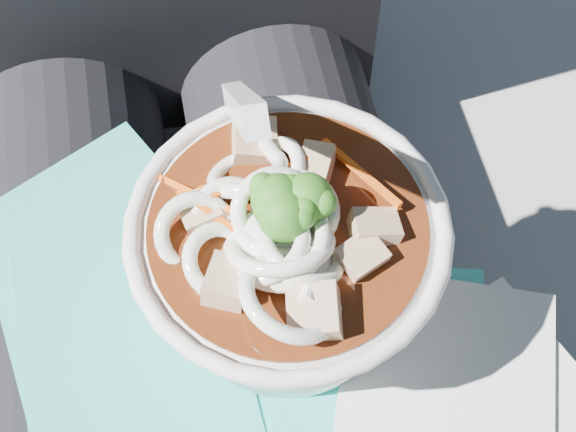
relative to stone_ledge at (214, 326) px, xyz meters
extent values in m
cube|color=gray|center=(0.00, 0.00, 0.00)|extent=(1.05, 0.61, 0.42)
cylinder|color=black|center=(-0.09, -0.15, 0.29)|extent=(0.15, 0.48, 0.15)
cylinder|color=black|center=(0.09, -0.15, 0.29)|extent=(0.15, 0.48, 0.15)
cube|color=#29ADA4|center=(-0.02, -0.15, 0.37)|extent=(0.21, 0.23, 0.00)
cube|color=#29ADA4|center=(0.06, -0.19, 0.37)|extent=(0.21, 0.21, 0.00)
cube|color=#29ADA4|center=(0.05, -0.18, 0.37)|extent=(0.21, 0.21, 0.00)
cube|color=#29ADA4|center=(0.03, -0.21, 0.37)|extent=(0.21, 0.20, 0.00)
cube|color=#29ADA4|center=(-0.05, -0.10, 0.37)|extent=(0.19, 0.21, 0.00)
cube|color=#29ADA4|center=(0.06, -0.19, 0.37)|extent=(0.17, 0.15, 0.00)
cube|color=#29ADA4|center=(-0.04, -0.15, 0.38)|extent=(0.14, 0.16, 0.00)
cube|color=#29ADA4|center=(0.10, -0.21, 0.38)|extent=(0.15, 0.17, 0.00)
cube|color=silver|center=(0.15, -0.24, 0.38)|extent=(0.16, 0.16, 0.00)
cube|color=silver|center=(0.13, -0.21, 0.39)|extent=(0.15, 0.15, 0.00)
torus|color=white|center=(0.05, -0.15, 0.47)|extent=(0.17, 0.17, 0.01)
cylinder|color=#471C0A|center=(0.05, -0.15, 0.47)|extent=(0.14, 0.14, 0.01)
torus|color=white|center=(0.02, -0.16, 0.47)|extent=(0.05, 0.05, 0.03)
torus|color=white|center=(0.05, -0.12, 0.47)|extent=(0.06, 0.07, 0.05)
torus|color=white|center=(0.05, -0.17, 0.47)|extent=(0.06, 0.06, 0.04)
torus|color=white|center=(0.05, -0.17, 0.47)|extent=(0.04, 0.04, 0.02)
torus|color=white|center=(0.04, -0.12, 0.48)|extent=(0.06, 0.06, 0.04)
torus|color=white|center=(0.05, -0.19, 0.48)|extent=(0.07, 0.07, 0.04)
torus|color=white|center=(0.05, -0.16, 0.48)|extent=(0.07, 0.06, 0.04)
torus|color=white|center=(0.05, -0.16, 0.48)|extent=(0.07, 0.07, 0.04)
torus|color=white|center=(0.03, -0.14, 0.47)|extent=(0.06, 0.05, 0.04)
torus|color=white|center=(0.01, -0.15, 0.47)|extent=(0.06, 0.05, 0.04)
torus|color=white|center=(0.06, -0.15, 0.48)|extent=(0.06, 0.06, 0.02)
torus|color=white|center=(0.05, -0.14, 0.48)|extent=(0.06, 0.05, 0.04)
torus|color=white|center=(0.04, -0.16, 0.48)|extent=(0.06, 0.06, 0.03)
torus|color=white|center=(0.06, -0.17, 0.48)|extent=(0.05, 0.05, 0.04)
torus|color=white|center=(0.05, -0.15, 0.47)|extent=(0.06, 0.06, 0.03)
cylinder|color=white|center=(0.06, -0.12, 0.48)|extent=(0.02, 0.03, 0.02)
cylinder|color=white|center=(0.06, -0.14, 0.48)|extent=(0.02, 0.04, 0.02)
cylinder|color=white|center=(0.06, -0.18, 0.48)|extent=(0.02, 0.03, 0.02)
cylinder|color=#629146|center=(0.06, -0.15, 0.48)|extent=(0.01, 0.01, 0.02)
sphere|color=#1E5E15|center=(0.06, -0.15, 0.49)|extent=(0.03, 0.03, 0.03)
sphere|color=#1E5E15|center=(0.07, -0.15, 0.49)|extent=(0.01, 0.01, 0.01)
sphere|color=#1E5E15|center=(0.06, -0.16, 0.49)|extent=(0.01, 0.01, 0.01)
sphere|color=#1E5E15|center=(0.06, -0.15, 0.49)|extent=(0.01, 0.01, 0.01)
sphere|color=#1E5E15|center=(0.06, -0.14, 0.49)|extent=(0.01, 0.01, 0.01)
cylinder|color=#629146|center=(0.05, -0.14, 0.48)|extent=(0.01, 0.01, 0.02)
sphere|color=#1E5E15|center=(0.05, -0.14, 0.49)|extent=(0.03, 0.03, 0.03)
sphere|color=#1E5E15|center=(0.04, -0.15, 0.49)|extent=(0.01, 0.01, 0.01)
sphere|color=#1E5E15|center=(0.05, -0.15, 0.49)|extent=(0.01, 0.01, 0.01)
sphere|color=#1E5E15|center=(0.04, -0.14, 0.49)|extent=(0.01, 0.01, 0.01)
sphere|color=#1E5E15|center=(0.04, -0.14, 0.49)|extent=(0.01, 0.01, 0.01)
cylinder|color=#629146|center=(0.05, -0.15, 0.48)|extent=(0.01, 0.01, 0.02)
sphere|color=#1E5E15|center=(0.05, -0.15, 0.49)|extent=(0.03, 0.03, 0.03)
sphere|color=#1E5E15|center=(0.06, -0.16, 0.49)|extent=(0.01, 0.01, 0.01)
sphere|color=#1E5E15|center=(0.06, -0.15, 0.49)|extent=(0.01, 0.01, 0.01)
sphere|color=#1E5E15|center=(0.04, -0.15, 0.49)|extent=(0.01, 0.01, 0.01)
sphere|color=#1E5E15|center=(0.06, -0.16, 0.49)|extent=(0.01, 0.01, 0.01)
cube|color=#FF5F15|center=(0.01, -0.12, 0.47)|extent=(0.04, 0.04, 0.02)
cube|color=#FF5F15|center=(0.04, -0.13, 0.48)|extent=(0.05, 0.02, 0.01)
cube|color=#FF5F15|center=(0.09, -0.13, 0.48)|extent=(0.03, 0.05, 0.01)
cube|color=#FF5F15|center=(0.03, -0.13, 0.48)|extent=(0.05, 0.02, 0.00)
cube|color=#FF5F15|center=(0.04, -0.16, 0.47)|extent=(0.02, 0.04, 0.01)
cube|color=#FF5F15|center=(0.02, -0.14, 0.48)|extent=(0.04, 0.04, 0.01)
cube|color=tan|center=(0.09, -0.16, 0.47)|extent=(0.03, 0.02, 0.02)
cube|color=tan|center=(0.07, -0.12, 0.48)|extent=(0.02, 0.03, 0.02)
cube|color=tan|center=(0.04, -0.10, 0.47)|extent=(0.03, 0.03, 0.02)
cube|color=tan|center=(0.01, -0.13, 0.47)|extent=(0.02, 0.02, 0.02)
cube|color=tan|center=(0.02, -0.18, 0.47)|extent=(0.03, 0.03, 0.02)
cube|color=tan|center=(0.06, -0.20, 0.47)|extent=(0.03, 0.03, 0.02)
cube|color=tan|center=(0.08, -0.17, 0.47)|extent=(0.03, 0.03, 0.02)
ellipsoid|color=white|center=(0.04, -0.16, 0.47)|extent=(0.03, 0.04, 0.01)
cube|color=white|center=(0.04, -0.11, 0.53)|extent=(0.01, 0.10, 0.10)
camera|label=1|loc=(0.02, -0.34, 0.82)|focal=50.00mm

